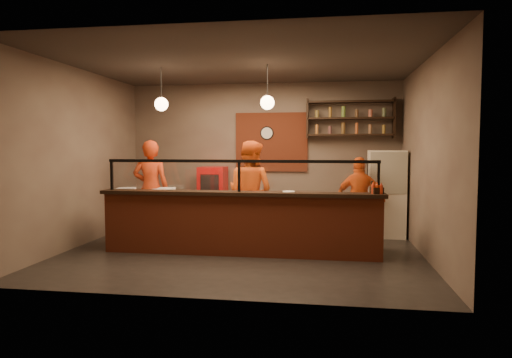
% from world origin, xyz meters
% --- Properties ---
extents(floor, '(6.00, 6.00, 0.00)m').
position_xyz_m(floor, '(0.00, 0.00, 0.00)').
color(floor, black).
rests_on(floor, ground).
extents(ceiling, '(6.00, 6.00, 0.00)m').
position_xyz_m(ceiling, '(0.00, 0.00, 3.20)').
color(ceiling, '#38312C').
rests_on(ceiling, wall_back).
extents(wall_back, '(6.00, 0.00, 6.00)m').
position_xyz_m(wall_back, '(0.00, 2.50, 1.60)').
color(wall_back, '#6F6151').
rests_on(wall_back, floor).
extents(wall_left, '(0.00, 5.00, 5.00)m').
position_xyz_m(wall_left, '(-3.00, 0.00, 1.60)').
color(wall_left, '#6F6151').
rests_on(wall_left, floor).
extents(wall_right, '(0.00, 5.00, 5.00)m').
position_xyz_m(wall_right, '(3.00, 0.00, 1.60)').
color(wall_right, '#6F6151').
rests_on(wall_right, floor).
extents(wall_front, '(6.00, 0.00, 6.00)m').
position_xyz_m(wall_front, '(0.00, -2.50, 1.60)').
color(wall_front, '#6F6151').
rests_on(wall_front, floor).
extents(brick_patch, '(1.60, 0.04, 1.30)m').
position_xyz_m(brick_patch, '(0.20, 2.47, 1.90)').
color(brick_patch, brown).
rests_on(brick_patch, wall_back).
extents(service_counter, '(4.60, 0.25, 1.00)m').
position_xyz_m(service_counter, '(0.00, -0.30, 0.50)').
color(service_counter, brown).
rests_on(service_counter, floor).
extents(counter_ledge, '(4.70, 0.37, 0.06)m').
position_xyz_m(counter_ledge, '(0.00, -0.30, 1.03)').
color(counter_ledge, black).
rests_on(counter_ledge, service_counter).
extents(worktop_cabinet, '(4.60, 0.75, 0.85)m').
position_xyz_m(worktop_cabinet, '(0.00, 0.20, 0.42)').
color(worktop_cabinet, gray).
rests_on(worktop_cabinet, floor).
extents(worktop, '(4.60, 0.75, 0.05)m').
position_xyz_m(worktop, '(0.00, 0.20, 0.88)').
color(worktop, beige).
rests_on(worktop, worktop_cabinet).
extents(sneeze_guard, '(4.50, 0.05, 0.52)m').
position_xyz_m(sneeze_guard, '(0.00, -0.30, 1.37)').
color(sneeze_guard, white).
rests_on(sneeze_guard, counter_ledge).
extents(wall_shelving, '(1.84, 0.28, 0.85)m').
position_xyz_m(wall_shelving, '(1.90, 2.32, 2.40)').
color(wall_shelving, black).
rests_on(wall_shelving, wall_back).
extents(wall_clock, '(0.30, 0.04, 0.30)m').
position_xyz_m(wall_clock, '(0.10, 2.46, 2.10)').
color(wall_clock, black).
rests_on(wall_clock, wall_back).
extents(pendant_left, '(0.24, 0.24, 0.77)m').
position_xyz_m(pendant_left, '(-1.50, 0.20, 2.55)').
color(pendant_left, black).
rests_on(pendant_left, ceiling).
extents(pendant_right, '(0.24, 0.24, 0.77)m').
position_xyz_m(pendant_right, '(0.40, 0.20, 2.55)').
color(pendant_right, black).
rests_on(pendant_right, ceiling).
extents(cook_left, '(0.76, 0.56, 1.93)m').
position_xyz_m(cook_left, '(-2.05, 1.02, 0.96)').
color(cook_left, red).
rests_on(cook_left, floor).
extents(cook_mid, '(1.14, 1.03, 1.91)m').
position_xyz_m(cook_mid, '(-0.00, 0.80, 0.95)').
color(cook_mid, '#CC4B13').
rests_on(cook_mid, floor).
extents(cook_right, '(0.94, 0.40, 1.60)m').
position_xyz_m(cook_right, '(2.04, 1.15, 0.80)').
color(cook_right, '#CF4B13').
rests_on(cook_right, floor).
extents(fridge, '(0.74, 0.69, 1.72)m').
position_xyz_m(fridge, '(2.60, 1.75, 0.86)').
color(fridge, beige).
rests_on(fridge, floor).
extents(red_cooler, '(0.58, 0.53, 1.36)m').
position_xyz_m(red_cooler, '(-1.06, 2.15, 0.68)').
color(red_cooler, '#B20C0B').
rests_on(red_cooler, floor).
extents(pizza_dough, '(0.58, 0.58, 0.01)m').
position_xyz_m(pizza_dough, '(0.36, 0.08, 0.91)').
color(pizza_dough, '#EAE4C7').
rests_on(pizza_dough, worktop).
extents(prep_tub_a, '(0.36, 0.31, 0.16)m').
position_xyz_m(prep_tub_a, '(-2.15, 0.11, 0.98)').
color(prep_tub_a, silver).
rests_on(prep_tub_a, worktop).
extents(prep_tub_b, '(0.32, 0.27, 0.14)m').
position_xyz_m(prep_tub_b, '(-1.49, 0.38, 0.97)').
color(prep_tub_b, silver).
rests_on(prep_tub_b, worktop).
extents(prep_tub_c, '(0.34, 0.29, 0.15)m').
position_xyz_m(prep_tub_c, '(-1.45, -0.04, 0.98)').
color(prep_tub_c, white).
rests_on(prep_tub_c, worktop).
extents(rolling_pin, '(0.30, 0.23, 0.06)m').
position_xyz_m(rolling_pin, '(-1.07, 0.17, 0.93)').
color(rolling_pin, yellow).
rests_on(rolling_pin, worktop).
extents(condiment_caddy, '(0.22, 0.20, 0.10)m').
position_xyz_m(condiment_caddy, '(2.20, -0.28, 1.11)').
color(condiment_caddy, black).
rests_on(condiment_caddy, counter_ledge).
extents(pepper_mill, '(0.06, 0.06, 0.20)m').
position_xyz_m(pepper_mill, '(2.13, -0.22, 1.16)').
color(pepper_mill, black).
rests_on(pepper_mill, counter_ledge).
extents(small_plate, '(0.22, 0.22, 0.01)m').
position_xyz_m(small_plate, '(0.81, -0.24, 1.07)').
color(small_plate, white).
rests_on(small_plate, counter_ledge).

